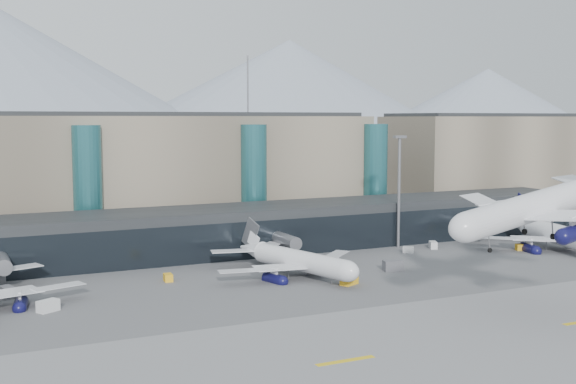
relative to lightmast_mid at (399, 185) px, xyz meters
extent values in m
plane|color=#515154|center=(-30.00, -48.00, -14.42)|extent=(900.00, 900.00, 0.00)
cube|color=slate|center=(-30.00, -63.00, -14.40)|extent=(400.00, 40.00, 0.04)
cube|color=gold|center=(-50.00, -63.00, -14.37)|extent=(8.00, 1.00, 0.02)
cube|color=black|center=(-30.00, 10.00, -9.42)|extent=(170.00, 18.00, 10.00)
cube|color=black|center=(-30.00, 1.10, -10.42)|extent=(170.00, 0.40, 8.00)
cylinder|color=slate|center=(-85.00, -1.00, -10.22)|extent=(2.80, 14.00, 2.80)
cube|color=slate|center=(-85.00, -1.00, -13.22)|extent=(1.20, 1.20, 2.40)
cylinder|color=slate|center=(-30.00, -1.00, -10.22)|extent=(2.80, 14.00, 2.80)
cube|color=slate|center=(-30.00, -1.00, -13.22)|extent=(1.20, 1.20, 2.40)
cylinder|color=slate|center=(20.00, -1.00, -10.22)|extent=(2.80, 14.00, 2.80)
cube|color=slate|center=(20.00, -1.00, -13.22)|extent=(1.20, 1.20, 2.40)
cube|color=gray|center=(-55.00, 42.00, 0.58)|extent=(130.00, 30.00, 30.00)
cube|color=black|center=(-55.00, 42.00, 16.08)|extent=(123.50, 28.00, 1.00)
cube|color=gray|center=(65.00, 42.00, 0.58)|extent=(70.00, 30.00, 30.00)
cube|color=black|center=(65.00, 42.00, 16.08)|extent=(66.50, 28.00, 1.00)
cylinder|color=#246066|center=(-65.00, 26.00, -0.42)|extent=(6.40, 6.40, 28.00)
cylinder|color=#246066|center=(-25.00, 26.00, -0.42)|extent=(6.40, 6.40, 28.00)
cylinder|color=#246066|center=(10.00, 26.00, -0.42)|extent=(6.40, 6.40, 28.00)
cylinder|color=slate|center=(-20.00, 42.00, 23.58)|extent=(0.40, 0.40, 16.00)
cone|color=gray|center=(130.00, 332.00, 28.08)|extent=(340.00, 340.00, 85.00)
cone|color=gray|center=(310.00, 332.00, 20.58)|extent=(300.00, 300.00, 70.00)
cylinder|color=slate|center=(0.00, 0.00, -1.92)|extent=(0.70, 0.70, 25.00)
cube|color=slate|center=(0.00, 0.00, 10.88)|extent=(3.00, 1.20, 0.60)
cylinder|color=silver|center=(-12.62, -56.36, 3.58)|extent=(26.66, 7.14, 4.37)
ellipsoid|color=silver|center=(-25.72, -57.76, 3.58)|extent=(6.54, 4.99, 4.37)
cube|color=silver|center=(-11.75, -46.81, 2.86)|extent=(12.15, 19.88, 0.22)
cylinder|color=#0E0E3D|center=(-13.01, -49.21, 0.63)|extent=(5.49, 2.95, 2.40)
cylinder|color=slate|center=(-21.79, -57.34, 0.74)|extent=(0.18, 0.18, 3.49)
cylinder|color=black|center=(-21.79, -57.34, -0.78)|extent=(0.80, 0.36, 0.77)
cylinder|color=black|center=(-11.22, -58.85, -0.78)|extent=(1.03, 0.49, 1.00)
cylinder|color=black|center=(-11.78, -53.64, -0.78)|extent=(1.03, 0.49, 1.00)
cube|color=silver|center=(-81.05, -16.68, -10.76)|extent=(17.52, 9.97, 0.19)
cylinder|color=#0E0E3D|center=(-83.23, -17.67, -12.73)|extent=(2.83, 4.93, 2.12)
cube|color=silver|center=(-82.55, -2.98, -9.74)|extent=(9.25, 5.94, 0.15)
cylinder|color=silver|center=(-34.81, -17.00, -10.14)|extent=(10.03, 23.34, 3.84)
ellipsoid|color=silver|center=(-31.65, -28.15, -10.14)|extent=(5.16, 6.22, 3.84)
cone|color=silver|center=(-38.88, -2.67, -9.95)|extent=(5.50, 7.42, 3.84)
cube|color=silver|center=(-27.31, -13.15, -10.77)|extent=(16.20, 15.08, 0.19)
cylinder|color=#0E0E3D|center=(-28.85, -14.96, -12.73)|extent=(3.30, 5.04, 2.11)
cube|color=silver|center=(-34.43, -1.40, -9.76)|extent=(8.50, 8.35, 0.15)
cube|color=silver|center=(-43.23, -17.67, -10.77)|extent=(17.24, 8.19, 0.19)
cylinder|color=#0E0E3D|center=(-40.95, -18.40, -12.73)|extent=(3.30, 5.04, 2.11)
cube|color=silver|center=(-43.34, -3.94, -9.76)|extent=(9.11, 5.05, 0.15)
cube|color=slate|center=(-38.97, -2.35, -6.88)|extent=(1.79, 5.58, 6.76)
cube|color=silver|center=(-38.70, -3.31, -8.03)|extent=(1.31, 3.76, 3.70)
cylinder|color=slate|center=(-32.60, -24.80, -12.64)|extent=(0.16, 0.16, 3.07)
cylinder|color=black|center=(-32.60, -24.80, -13.98)|extent=(0.42, 0.72, 0.68)
cylinder|color=black|center=(-32.87, -15.42, -13.98)|extent=(0.57, 0.94, 0.88)
cylinder|color=black|center=(-37.30, -16.67, -13.98)|extent=(0.57, 0.94, 0.88)
cylinder|color=silver|center=(30.68, -17.00, -9.46)|extent=(10.34, 27.17, 4.45)
cone|color=silver|center=(34.53, -0.17, -9.24)|extent=(6.05, 8.47, 4.45)
cube|color=silver|center=(39.77, -1.37, -9.02)|extent=(10.63, 6.30, 0.18)
cube|color=silver|center=(21.75, -12.99, -10.19)|extent=(19.14, 16.93, 0.22)
cylinder|color=#0E0E3D|center=(23.66, -15.00, -12.46)|extent=(3.59, 5.78, 2.45)
cube|color=silver|center=(29.30, 1.03, -9.02)|extent=(10.05, 9.43, 0.18)
cube|color=#0E0E3D|center=(34.62, 0.20, -5.68)|extent=(1.75, 6.54, 7.83)
cube|color=silver|center=(34.36, -0.92, -7.01)|extent=(1.30, 4.40, 4.28)
cylinder|color=black|center=(33.54, -16.47, -13.91)|extent=(0.61, 1.08, 1.02)
cylinder|color=black|center=(28.33, -15.28, -13.91)|extent=(0.61, 1.08, 1.02)
cube|color=silver|center=(-79.92, -23.82, -13.52)|extent=(3.65, 3.13, 1.79)
cube|color=gold|center=(-57.57, -11.56, -13.74)|extent=(1.67, 2.48, 1.36)
cube|color=#525257|center=(-15.62, -21.46, -13.37)|extent=(4.08, 2.67, 2.09)
cube|color=silver|center=(6.15, -4.98, -13.62)|extent=(2.55, 3.17, 1.60)
cube|color=gold|center=(22.68, -15.41, -13.69)|extent=(2.93, 2.24, 1.47)
cube|color=#525257|center=(-84.90, -11.94, -13.49)|extent=(2.65, 3.70, 1.87)
cube|color=silver|center=(-2.04, -7.02, -13.74)|extent=(2.65, 2.55, 1.36)
cube|color=gold|center=(-29.15, -27.91, -13.48)|extent=(3.85, 3.10, 1.89)
camera|label=1|loc=(-92.78, -137.16, 15.07)|focal=45.00mm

